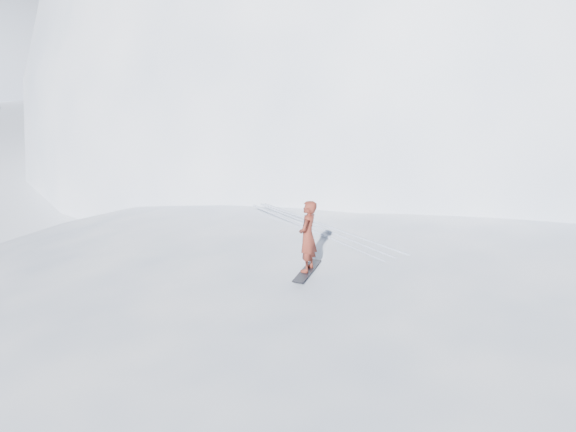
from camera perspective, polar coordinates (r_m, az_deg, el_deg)
ground at (r=14.27m, az=18.69°, el=-16.20°), size 400.00×400.00×0.00m
near_ridge at (r=16.70m, az=13.72°, el=-10.43°), size 36.00×28.00×4.80m
summit_peak at (r=46.58m, az=14.95°, el=7.68°), size 60.00×56.00×56.00m
peak_shoulder at (r=34.62m, az=6.71°, el=4.78°), size 28.00×24.00×18.00m
wind_bumps at (r=15.22m, az=11.37°, el=-13.23°), size 16.00×14.40×1.00m
snowboard at (r=13.49m, az=1.97°, el=-5.56°), size 1.25×1.17×0.02m
snowboarder at (r=13.17m, az=2.01°, el=-2.07°), size 0.74×0.73×1.72m
board_tracks at (r=16.47m, az=3.17°, el=-1.12°), size 1.80×5.94×0.04m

